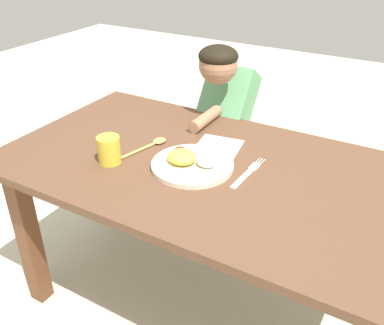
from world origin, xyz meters
TOP-DOWN VIEW (x-y plane):
  - ground_plane at (0.00, 0.00)m, footprint 8.00×8.00m
  - dining_table at (0.00, 0.00)m, footprint 1.47×0.81m
  - plate at (-0.06, -0.04)m, footprint 0.28×0.28m
  - fork at (0.13, 0.01)m, footprint 0.03×0.22m
  - spoon at (-0.26, 0.02)m, footprint 0.08×0.21m
  - drinking_cup at (-0.31, -0.15)m, footprint 0.08×0.08m
  - person at (-0.18, 0.50)m, footprint 0.21×0.45m
  - napkin at (-0.04, 0.13)m, footprint 0.18×0.18m

SIDE VIEW (x-z plane):
  - ground_plane at x=0.00m, z-range 0.00..0.00m
  - person at x=-0.18m, z-range 0.04..1.01m
  - dining_table at x=0.00m, z-range 0.24..0.91m
  - napkin at x=-0.04m, z-range 0.68..0.68m
  - fork at x=0.13m, z-range 0.68..0.68m
  - spoon at x=-0.26m, z-range 0.67..0.69m
  - plate at x=-0.06m, z-range 0.66..0.72m
  - drinking_cup at x=-0.31m, z-range 0.68..0.77m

